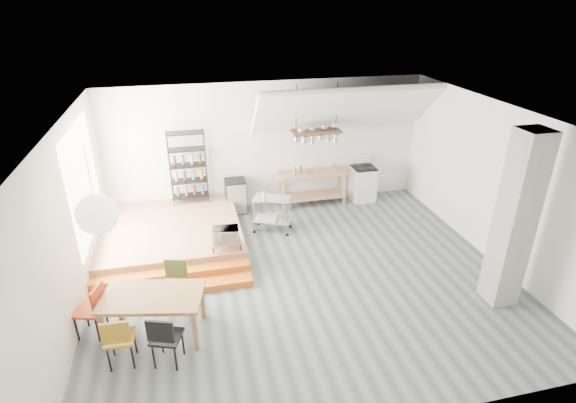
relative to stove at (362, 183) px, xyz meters
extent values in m
plane|color=#4A5356|center=(-2.50, -3.16, -0.48)|extent=(8.00, 8.00, 0.00)
cube|color=silver|center=(-2.50, 0.34, 1.12)|extent=(8.00, 0.04, 3.20)
cube|color=silver|center=(-6.50, -3.16, 1.12)|extent=(0.04, 7.00, 3.20)
cube|color=silver|center=(1.50, -3.16, 1.12)|extent=(0.04, 7.00, 3.20)
cube|color=white|center=(-2.50, -3.16, 2.72)|extent=(8.00, 7.00, 0.02)
cube|color=white|center=(-0.70, -0.26, 2.07)|extent=(4.40, 1.44, 1.32)
cube|color=white|center=(-6.48, -1.66, 1.32)|extent=(0.02, 2.50, 2.20)
cube|color=#A87754|center=(-5.00, -1.16, -0.28)|extent=(3.00, 3.00, 0.40)
cube|color=#C45F17|center=(-5.00, -3.11, -0.41)|extent=(3.00, 0.35, 0.13)
cube|color=#C45F17|center=(-5.00, -2.76, -0.35)|extent=(3.00, 0.35, 0.27)
cube|color=gray|center=(0.80, -4.66, 1.12)|extent=(0.50, 0.50, 3.20)
cube|color=#A87754|center=(-1.40, -0.01, 0.40)|extent=(1.80, 0.60, 0.06)
cube|color=#A87754|center=(-1.40, -0.01, -0.23)|extent=(1.70, 0.55, 0.04)
cube|color=#A87754|center=(-0.58, 0.21, -0.05)|extent=(0.06, 0.06, 0.86)
cube|color=#A87754|center=(-2.22, 0.21, -0.05)|extent=(0.06, 0.06, 0.86)
cube|color=#A87754|center=(-0.58, -0.23, -0.05)|extent=(0.06, 0.06, 0.86)
cube|color=#A87754|center=(-2.22, -0.23, -0.05)|extent=(0.06, 0.06, 0.86)
cube|color=white|center=(0.00, -0.01, -0.03)|extent=(0.60, 0.60, 0.90)
cube|color=black|center=(0.00, -0.01, 0.44)|extent=(0.58, 0.58, 0.03)
cube|color=white|center=(0.00, 0.27, 0.57)|extent=(0.60, 0.05, 0.25)
cylinder|color=black|center=(0.14, 0.13, 0.46)|extent=(0.18, 0.18, 0.02)
cylinder|color=black|center=(-0.14, 0.13, 0.46)|extent=(0.18, 0.18, 0.02)
cylinder|color=black|center=(0.14, -0.15, 0.46)|extent=(0.18, 0.18, 0.02)
cylinder|color=black|center=(-0.14, -0.15, 0.46)|extent=(0.18, 0.18, 0.02)
cube|color=#432F1B|center=(-1.40, -0.21, 1.57)|extent=(1.20, 0.50, 0.05)
cylinder|color=black|center=(-1.90, -0.21, 2.14)|extent=(0.02, 0.02, 1.15)
cylinder|color=black|center=(-0.90, -0.21, 2.14)|extent=(0.02, 0.02, 1.15)
cylinder|color=silver|center=(-1.90, -0.26, 1.43)|extent=(0.16, 0.16, 0.12)
cylinder|color=silver|center=(-1.70, -0.26, 1.41)|extent=(0.20, 0.20, 0.16)
cylinder|color=silver|center=(-1.50, -0.26, 1.39)|extent=(0.16, 0.16, 0.20)
cylinder|color=silver|center=(-1.30, -0.26, 1.43)|extent=(0.20, 0.20, 0.12)
cylinder|color=silver|center=(-1.10, -0.26, 1.41)|extent=(0.16, 0.16, 0.16)
cylinder|color=silver|center=(-0.90, -0.26, 1.39)|extent=(0.20, 0.20, 0.20)
cylinder|color=black|center=(-4.08, 0.22, 0.82)|extent=(0.02, 0.02, 1.80)
cylinder|color=black|center=(-4.92, 0.22, 0.82)|extent=(0.02, 0.02, 1.80)
cylinder|color=black|center=(-4.08, -0.14, 0.82)|extent=(0.02, 0.02, 1.80)
cylinder|color=black|center=(-4.92, -0.14, 0.82)|extent=(0.02, 0.02, 1.80)
cube|color=black|center=(-4.50, 0.04, 0.07)|extent=(0.88, 0.38, 0.02)
cube|color=black|center=(-4.50, 0.04, 0.47)|extent=(0.88, 0.38, 0.02)
cube|color=black|center=(-4.50, 0.04, 0.87)|extent=(0.88, 0.38, 0.02)
cube|color=black|center=(-4.50, 0.04, 1.27)|extent=(0.88, 0.38, 0.02)
cube|color=black|center=(-4.50, 0.04, 1.67)|extent=(0.88, 0.38, 0.03)
cylinder|color=#388C43|center=(-4.50, 0.04, 0.21)|extent=(0.07, 0.07, 0.24)
cylinder|color=#9E801A|center=(-4.50, 0.04, 0.61)|extent=(0.07, 0.07, 0.24)
cylinder|color=maroon|center=(-4.50, 0.04, 1.01)|extent=(0.07, 0.07, 0.24)
cube|color=#A87754|center=(-3.90, -2.41, 0.07)|extent=(0.60, 0.40, 0.03)
cylinder|color=black|center=(-3.63, -2.24, -0.01)|extent=(0.02, 0.02, 0.13)
cylinder|color=black|center=(-4.17, -2.24, -0.01)|extent=(0.02, 0.02, 0.13)
cylinder|color=black|center=(-3.63, -2.58, -0.01)|extent=(0.02, 0.02, 0.13)
cylinder|color=black|center=(-4.17, -2.58, -0.01)|extent=(0.02, 0.02, 0.13)
sphere|color=white|center=(-5.84, -4.05, 1.72)|extent=(0.60, 0.60, 0.60)
cube|color=olive|center=(-5.26, -4.18, 0.24)|extent=(1.73, 1.20, 0.06)
cube|color=olive|center=(-4.48, -3.96, -0.13)|extent=(0.08, 0.08, 0.69)
cube|color=olive|center=(-5.87, -3.66, -0.13)|extent=(0.08, 0.08, 0.69)
cube|color=olive|center=(-4.64, -4.69, -0.13)|extent=(0.08, 0.08, 0.69)
cube|color=olive|center=(-6.03, -4.40, -0.13)|extent=(0.08, 0.08, 0.69)
cube|color=#A87A1C|center=(-5.73, -4.73, -0.02)|extent=(0.43, 0.43, 0.04)
cube|color=#A87A1C|center=(-5.73, -4.92, 0.24)|extent=(0.39, 0.06, 0.36)
cylinder|color=black|center=(-5.90, -4.89, -0.25)|extent=(0.03, 0.03, 0.45)
cylinder|color=black|center=(-5.57, -4.90, -0.25)|extent=(0.03, 0.03, 0.45)
cylinder|color=black|center=(-5.89, -4.56, -0.25)|extent=(0.03, 0.03, 0.45)
cylinder|color=black|center=(-5.56, -4.57, -0.25)|extent=(0.03, 0.03, 0.45)
cube|color=black|center=(-5.05, -4.88, -0.01)|extent=(0.54, 0.54, 0.04)
cube|color=black|center=(-5.11, -5.06, 0.26)|extent=(0.39, 0.17, 0.37)
cylinder|color=black|center=(-5.27, -4.98, -0.25)|extent=(0.03, 0.03, 0.46)
cylinder|color=black|center=(-4.95, -5.09, -0.25)|extent=(0.03, 0.03, 0.46)
cylinder|color=black|center=(-5.15, -4.66, -0.25)|extent=(0.03, 0.03, 0.46)
cylinder|color=black|center=(-4.84, -4.77, -0.25)|extent=(0.03, 0.03, 0.46)
cube|color=#57612E|center=(-4.93, -3.59, -0.02)|extent=(0.50, 0.50, 0.04)
cube|color=#57612E|center=(-4.88, -3.41, 0.23)|extent=(0.38, 0.14, 0.35)
cylinder|color=black|center=(-4.73, -3.47, -0.26)|extent=(0.03, 0.03, 0.45)
cylinder|color=black|center=(-5.04, -3.39, -0.26)|extent=(0.03, 0.03, 0.45)
cylinder|color=black|center=(-4.81, -3.79, -0.26)|extent=(0.03, 0.03, 0.45)
cylinder|color=black|center=(-5.13, -3.70, -0.26)|extent=(0.03, 0.03, 0.45)
cube|color=#B33919|center=(-6.27, -3.96, 0.00)|extent=(0.53, 0.53, 0.04)
cube|color=#B33919|center=(-6.09, -4.02, 0.26)|extent=(0.16, 0.40, 0.37)
cylinder|color=black|center=(-6.16, -4.17, -0.25)|extent=(0.03, 0.03, 0.47)
cylinder|color=black|center=(-6.06, -3.85, -0.25)|extent=(0.03, 0.03, 0.47)
cylinder|color=black|center=(-6.48, -4.07, -0.25)|extent=(0.03, 0.03, 0.47)
cylinder|color=black|center=(-6.38, -3.75, -0.25)|extent=(0.03, 0.03, 0.47)
cube|color=silver|center=(-2.70, -1.17, 0.34)|extent=(0.96, 0.77, 0.04)
cube|color=silver|center=(-2.70, -1.17, -0.20)|extent=(0.96, 0.77, 0.03)
cylinder|color=silver|center=(-2.26, -1.15, -0.06)|extent=(0.03, 0.03, 0.80)
sphere|color=black|center=(-2.26, -1.15, -0.44)|extent=(0.07, 0.07, 0.07)
cylinder|color=silver|center=(-2.97, -0.83, -0.06)|extent=(0.03, 0.03, 0.80)
sphere|color=black|center=(-2.97, -0.83, -0.44)|extent=(0.07, 0.07, 0.07)
cylinder|color=silver|center=(-2.43, -1.52, -0.06)|extent=(0.03, 0.03, 0.80)
sphere|color=black|center=(-2.43, -1.52, -0.44)|extent=(0.07, 0.07, 0.07)
cylinder|color=silver|center=(-3.14, -1.20, -0.06)|extent=(0.03, 0.03, 0.80)
sphere|color=black|center=(-3.14, -1.20, -0.44)|extent=(0.07, 0.07, 0.07)
cube|color=black|center=(-3.40, 0.04, -0.05)|extent=(0.50, 0.50, 0.86)
imported|color=beige|center=(-3.90, -2.41, 0.23)|extent=(0.55, 0.40, 0.29)
imported|color=silver|center=(-1.45, -0.06, 0.46)|extent=(0.26, 0.26, 0.06)
camera|label=1|loc=(-4.49, -10.32, 4.63)|focal=28.00mm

